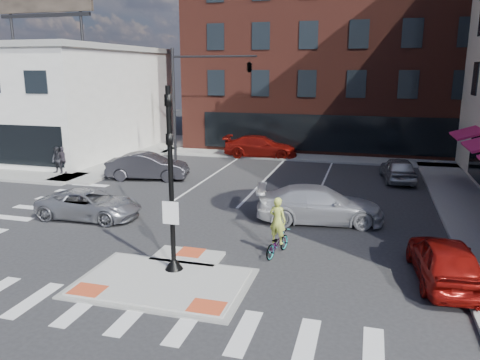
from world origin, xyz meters
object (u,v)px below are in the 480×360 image
(bg_car_dark, at_px, (148,166))
(bg_car_silver, at_px, (398,169))
(pedestrian_b, at_px, (63,160))
(red_sedan, at_px, (445,260))
(bg_car_red, at_px, (261,147))
(white_pickup, at_px, (320,204))
(silver_suv, at_px, (90,204))
(cyclist, at_px, (277,236))
(pedestrian_a, at_px, (58,160))

(bg_car_dark, relative_size, bg_car_silver, 1.14)
(bg_car_dark, distance_m, pedestrian_b, 5.66)
(bg_car_silver, relative_size, pedestrian_b, 2.50)
(red_sedan, height_order, bg_car_red, bg_car_red)
(red_sedan, height_order, pedestrian_b, pedestrian_b)
(white_pickup, xyz_separation_m, pedestrian_b, (-16.64, 5.00, 0.21))
(silver_suv, distance_m, bg_car_silver, 17.77)
(red_sedan, distance_m, bg_car_silver, 14.02)
(white_pickup, xyz_separation_m, bg_car_silver, (3.70, 9.03, -0.07))
(cyclist, relative_size, pedestrian_b, 1.27)
(bg_car_silver, bearing_deg, white_pickup, 61.06)
(white_pickup, relative_size, bg_car_red, 0.99)
(silver_suv, xyz_separation_m, cyclist, (8.97, -1.95, 0.08))
(white_pickup, height_order, cyclist, cyclist)
(red_sedan, height_order, cyclist, cyclist)
(red_sedan, height_order, white_pickup, white_pickup)
(silver_suv, relative_size, bg_car_dark, 0.95)
(bg_car_red, distance_m, pedestrian_a, 14.53)
(bg_car_dark, bearing_deg, red_sedan, -135.19)
(bg_car_silver, bearing_deg, silver_suv, 32.78)
(silver_suv, distance_m, pedestrian_a, 9.85)
(bg_car_red, bearing_deg, bg_car_silver, -122.50)
(bg_car_silver, height_order, cyclist, cyclist)
(silver_suv, bearing_deg, bg_car_red, -14.57)
(bg_car_silver, distance_m, cyclist, 14.06)
(bg_car_dark, xyz_separation_m, cyclist, (9.94, -9.66, -0.07))
(bg_car_red, distance_m, cyclist, 19.33)
(red_sedan, relative_size, cyclist, 2.03)
(bg_car_red, bearing_deg, bg_car_dark, 147.91)
(bg_car_silver, height_order, pedestrian_a, pedestrian_a)
(bg_car_dark, height_order, cyclist, cyclist)
(red_sedan, bearing_deg, pedestrian_b, -30.27)
(silver_suv, relative_size, pedestrian_a, 2.76)
(pedestrian_a, bearing_deg, pedestrian_b, 46.71)
(cyclist, bearing_deg, white_pickup, -89.48)
(white_pickup, relative_size, bg_car_dark, 1.13)
(bg_car_red, bearing_deg, silver_suv, 163.31)
(bg_car_silver, height_order, pedestrian_b, pedestrian_b)
(white_pickup, xyz_separation_m, cyclist, (-1.06, -4.20, -0.07))
(silver_suv, bearing_deg, pedestrian_b, 41.20)
(bg_car_dark, bearing_deg, silver_suv, 176.04)
(cyclist, bearing_deg, pedestrian_b, -15.93)
(bg_car_red, relative_size, pedestrian_a, 3.29)
(red_sedan, distance_m, white_pickup, 6.66)
(bg_car_silver, bearing_deg, bg_car_red, -35.83)
(red_sedan, bearing_deg, white_pickup, -53.14)
(bg_car_red, height_order, cyclist, cyclist)
(bg_car_dark, relative_size, bg_car_red, 0.88)
(bg_car_silver, relative_size, pedestrian_a, 2.54)
(white_pickup, bearing_deg, silver_suv, 93.01)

